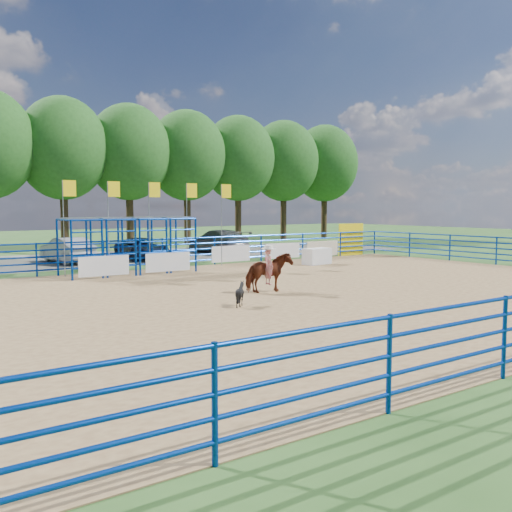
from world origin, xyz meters
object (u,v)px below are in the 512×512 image
Objects in this scene: announcer_table at (317,256)px; car_d at (218,241)px; calf at (240,294)px; horse_and_rider at (269,270)px; car_b at (67,250)px; car_c at (142,249)px.

car_d is (-0.39, 9.40, 0.33)m from announcer_table.
announcer_table is 13.17m from calf.
horse_and_rider is (-7.95, -6.48, 0.39)m from announcer_table.
car_c is at bearing 170.16° from car_b.
announcer_table is at bearing -55.66° from calf.
car_d reaches higher than announcer_table.
calf is 16.50m from car_b.
car_c is (-6.38, 8.02, 0.19)m from announcer_table.
announcer_table is at bearing -48.40° from car_c.
horse_and_rider reaches higher than car_b.
car_c is (4.20, -0.27, -0.08)m from car_b.
horse_and_rider is at bearing -140.82° from announcer_table.
car_d reaches higher than calf.
car_b is 10.25m from car_d.
announcer_table is 2.12× the size of calf.
horse_and_rider is 3.09× the size of calf.
calf is 16.70m from car_c.
car_c is at bearing -17.79° from calf.
car_b is 0.95× the size of car_c.
car_b is at bearing 6.45° from car_d.
car_b is (-10.58, 8.29, 0.27)m from announcer_table.
horse_and_rider is 0.44× the size of car_d.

